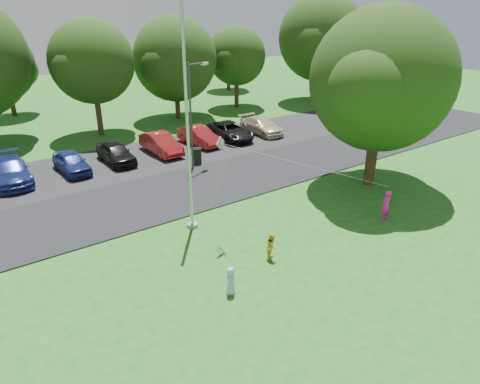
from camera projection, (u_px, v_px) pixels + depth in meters
ground at (324, 249)px, 18.04m from camera, size 120.00×120.00×0.00m
park_road at (211, 183)px, 24.73m from camera, size 60.00×6.00×0.06m
parking_strip at (161, 154)px, 29.57m from camera, size 42.00×7.00×0.06m
flagpole at (188, 140)px, 18.23m from camera, size 0.50×0.50×10.00m
street_lamp at (193, 106)px, 25.74m from camera, size 1.75×0.80×6.48m
trash_can at (197, 156)px, 27.59m from camera, size 0.67×0.67×1.06m
big_tree at (381, 83)px, 22.36m from camera, size 8.43×7.57×9.67m
tree_row at (125, 56)px, 34.66m from camera, size 64.35×11.94×10.88m
horizon_trees at (114, 61)px, 43.72m from camera, size 77.46×7.20×7.02m
parked_cars at (158, 144)px, 29.34m from camera, size 20.11×4.91×1.39m
woman at (386, 205)px, 20.22m from camera, size 0.57×0.39×1.52m
child_yellow at (272, 246)px, 17.16m from camera, size 0.70×0.69×1.13m
child_blue at (230, 281)px, 15.05m from camera, size 0.58×0.62×1.07m
kite at (227, 155)px, 17.37m from camera, size 7.58×3.28×2.95m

